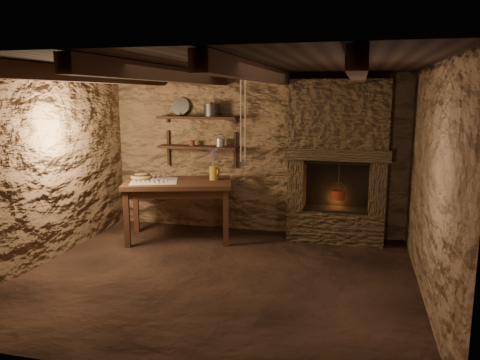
% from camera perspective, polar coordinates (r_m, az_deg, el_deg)
% --- Properties ---
extents(floor, '(4.50, 4.50, 0.00)m').
position_cam_1_polar(floor, '(5.56, -2.83, -11.73)').
color(floor, black).
rests_on(floor, ground).
extents(back_wall, '(4.50, 0.04, 2.40)m').
position_cam_1_polar(back_wall, '(7.15, 1.81, 3.19)').
color(back_wall, brown).
rests_on(back_wall, floor).
extents(front_wall, '(4.50, 0.04, 2.40)m').
position_cam_1_polar(front_wall, '(3.42, -12.95, -5.00)').
color(front_wall, brown).
rests_on(front_wall, floor).
extents(left_wall, '(0.04, 4.00, 2.40)m').
position_cam_1_polar(left_wall, '(6.27, -22.99, 1.36)').
color(left_wall, brown).
rests_on(left_wall, floor).
extents(right_wall, '(0.04, 4.00, 2.40)m').
position_cam_1_polar(right_wall, '(5.05, 22.23, -0.57)').
color(right_wall, brown).
rests_on(right_wall, floor).
extents(ceiling, '(4.50, 4.00, 0.04)m').
position_cam_1_polar(ceiling, '(5.17, -3.07, 13.78)').
color(ceiling, black).
rests_on(ceiling, back_wall).
extents(beam_far_left, '(0.14, 3.95, 0.16)m').
position_cam_1_polar(beam_far_left, '(5.79, -17.72, 12.05)').
color(beam_far_left, black).
rests_on(beam_far_left, ceiling).
extents(beam_mid_left, '(0.14, 3.95, 0.16)m').
position_cam_1_polar(beam_mid_left, '(5.33, -8.32, 12.61)').
color(beam_mid_left, black).
rests_on(beam_mid_left, ceiling).
extents(beam_mid_right, '(0.14, 3.95, 0.16)m').
position_cam_1_polar(beam_mid_right, '(5.04, 2.52, 12.85)').
color(beam_mid_right, black).
rests_on(beam_mid_right, ceiling).
extents(beam_far_right, '(0.14, 3.95, 0.16)m').
position_cam_1_polar(beam_far_right, '(4.93, 14.26, 12.60)').
color(beam_far_right, black).
rests_on(beam_far_right, ceiling).
extents(shelf_lower, '(1.25, 0.30, 0.04)m').
position_cam_1_polar(shelf_lower, '(7.21, -5.08, 4.02)').
color(shelf_lower, black).
rests_on(shelf_lower, back_wall).
extents(shelf_upper, '(1.25, 0.30, 0.04)m').
position_cam_1_polar(shelf_upper, '(7.18, -5.14, 7.59)').
color(shelf_upper, black).
rests_on(shelf_upper, back_wall).
extents(hearth, '(1.43, 0.51, 2.30)m').
position_cam_1_polar(hearth, '(6.75, 11.80, 2.78)').
color(hearth, '#35281A').
rests_on(hearth, floor).
extents(work_table, '(1.70, 1.27, 0.87)m').
position_cam_1_polar(work_table, '(6.88, -7.49, -3.39)').
color(work_table, black).
rests_on(work_table, floor).
extents(linen_cloth, '(0.79, 0.72, 0.01)m').
position_cam_1_polar(linen_cloth, '(6.79, -10.44, -0.17)').
color(linen_cloth, beige).
rests_on(linen_cloth, work_table).
extents(pewter_cutlery_row, '(0.58, 0.38, 0.01)m').
position_cam_1_polar(pewter_cutlery_row, '(6.77, -10.52, -0.11)').
color(pewter_cutlery_row, gray).
rests_on(pewter_cutlery_row, linen_cloth).
extents(drinking_glasses, '(0.21, 0.06, 0.08)m').
position_cam_1_polar(drinking_glasses, '(6.89, -9.86, 0.39)').
color(drinking_glasses, white).
rests_on(drinking_glasses, linen_cloth).
extents(stoneware_jug, '(0.16, 0.16, 0.47)m').
position_cam_1_polar(stoneware_jug, '(6.80, -3.19, 1.67)').
color(stoneware_jug, '#A4761F').
rests_on(stoneware_jug, work_table).
extents(wooden_bowl, '(0.37, 0.37, 0.11)m').
position_cam_1_polar(wooden_bowl, '(7.00, -11.97, 0.36)').
color(wooden_bowl, olive).
rests_on(wooden_bowl, work_table).
extents(iron_stockpot, '(0.26, 0.26, 0.17)m').
position_cam_1_polar(iron_stockpot, '(7.11, -3.48, 8.42)').
color(iron_stockpot, '#302D2B').
rests_on(iron_stockpot, shelf_upper).
extents(tin_pan, '(0.29, 0.13, 0.28)m').
position_cam_1_polar(tin_pan, '(7.38, -7.23, 8.87)').
color(tin_pan, '#A0A09B').
rests_on(tin_pan, shelf_upper).
extents(small_kettle, '(0.21, 0.19, 0.19)m').
position_cam_1_polar(small_kettle, '(7.10, -2.42, 4.60)').
color(small_kettle, '#A0A09B').
rests_on(small_kettle, shelf_lower).
extents(rusty_tin, '(0.09, 0.09, 0.08)m').
position_cam_1_polar(rusty_tin, '(7.24, -5.87, 4.50)').
color(rusty_tin, '#5E2512').
rests_on(rusty_tin, shelf_lower).
extents(red_pot, '(0.25, 0.25, 0.54)m').
position_cam_1_polar(red_pot, '(6.79, 11.88, -1.72)').
color(red_pot, maroon).
rests_on(red_pot, hearth).
extents(hanging_ropes, '(0.08, 0.08, 1.20)m').
position_cam_1_polar(hanging_ropes, '(6.16, 0.37, 7.65)').
color(hanging_ropes, '#CCB390').
rests_on(hanging_ropes, ceiling).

